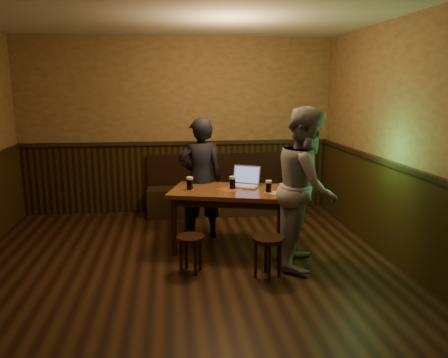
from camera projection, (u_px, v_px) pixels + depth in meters
room at (183, 170)px, 4.38m from camera, size 5.04×6.04×2.84m
bench at (216, 194)px, 7.09m from camera, size 2.20×0.50×0.95m
pub_table at (230, 197)px, 5.44m from camera, size 1.61×1.18×0.78m
stool_left at (190, 243)px, 4.79m from camera, size 0.40×0.40×0.42m
stool_right at (268, 245)px, 4.65m from camera, size 0.36×0.36×0.46m
pint_left at (190, 183)px, 5.38m from camera, size 0.11×0.11×0.16m
pint_mid at (233, 183)px, 5.43m from camera, size 0.10×0.10×0.16m
pint_right at (269, 186)px, 5.25m from camera, size 0.10×0.10×0.15m
laptop at (245, 181)px, 5.59m from camera, size 0.45×0.42×0.26m
menu at (278, 193)px, 5.21m from camera, size 0.26×0.26×0.00m
person_suit at (201, 179)px, 5.83m from camera, size 0.63×0.44×1.63m
person_grey at (307, 187)px, 4.92m from camera, size 0.96×1.07×1.81m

